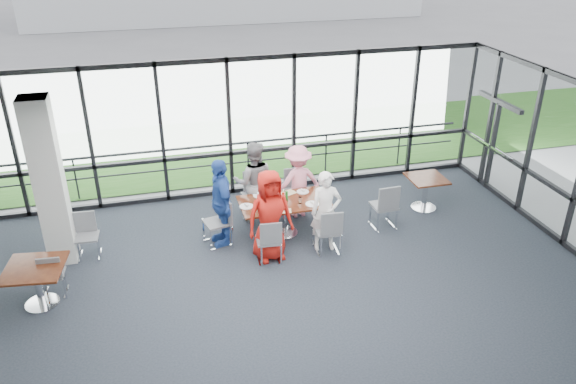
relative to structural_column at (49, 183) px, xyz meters
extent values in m
cube|color=black|center=(3.60, -3.00, -1.61)|extent=(12.00, 10.00, 0.02)
cube|color=silver|center=(3.60, -3.00, 1.60)|extent=(12.00, 10.00, 0.04)
cube|color=white|center=(3.60, 2.00, 0.00)|extent=(12.00, 0.10, 3.20)
cube|color=black|center=(9.60, 0.75, -0.55)|extent=(0.12, 1.60, 2.10)
cube|color=silver|center=(0.00, 0.00, 0.00)|extent=(0.50, 0.50, 3.20)
cube|color=gray|center=(3.60, 7.00, -1.62)|extent=(80.00, 70.00, 0.02)
cube|color=#1D5216|center=(3.60, 5.00, -1.59)|extent=(80.00, 5.00, 0.01)
cylinder|color=#2D2D33|center=(3.60, 2.60, -1.10)|extent=(12.00, 0.06, 0.06)
cube|color=#3A180E|center=(4.31, -0.16, -0.87)|extent=(1.82, 1.02, 0.04)
cylinder|color=silver|center=(4.31, -0.16, -1.25)|extent=(0.12, 0.12, 0.71)
cylinder|color=silver|center=(4.31, -0.16, -1.59)|extent=(0.56, 0.56, 0.03)
cube|color=#3A180E|center=(-0.24, -1.39, -0.87)|extent=(1.05, 1.05, 0.04)
cylinder|color=silver|center=(-0.24, -1.39, -1.25)|extent=(0.12, 0.12, 0.71)
cube|color=#3A180E|center=(7.62, 0.12, -0.87)|extent=(0.80, 0.80, 0.04)
cylinder|color=silver|center=(7.62, 0.12, -1.25)|extent=(0.12, 0.12, 0.71)
imported|color=#B71810|center=(3.83, -0.94, -0.70)|extent=(0.95, 0.69, 1.80)
imported|color=white|center=(4.95, -0.90, -0.79)|extent=(0.64, 0.50, 1.62)
imported|color=gray|center=(3.84, 0.58, -0.71)|extent=(0.94, 0.67, 1.78)
imported|color=pink|center=(4.80, 0.54, -0.79)|extent=(1.11, 0.69, 1.62)
imported|color=#24479B|center=(3.04, -0.17, -0.70)|extent=(0.68, 1.11, 1.81)
cylinder|color=white|center=(3.83, -0.44, -0.84)|extent=(0.25, 0.25, 0.01)
cylinder|color=white|center=(4.82, -0.44, -0.84)|extent=(0.27, 0.27, 0.01)
cylinder|color=white|center=(3.87, 0.20, -0.84)|extent=(0.25, 0.25, 0.01)
cylinder|color=white|center=(4.79, 0.14, -0.84)|extent=(0.25, 0.25, 0.01)
cylinder|color=white|center=(3.53, -0.21, -0.84)|extent=(0.28, 0.28, 0.01)
cylinder|color=white|center=(4.07, -0.37, -0.78)|extent=(0.07, 0.07, 0.14)
cylinder|color=white|center=(4.59, -0.33, -0.78)|extent=(0.07, 0.07, 0.13)
cylinder|color=white|center=(4.37, 0.07, -0.78)|extent=(0.07, 0.07, 0.14)
cylinder|color=white|center=(3.67, -0.35, -0.78)|extent=(0.07, 0.07, 0.13)
cube|color=silver|center=(4.20, -0.56, -0.85)|extent=(0.32, 0.26, 0.00)
cube|color=silver|center=(5.07, -0.42, -0.85)|extent=(0.36, 0.29, 0.00)
cube|color=silver|center=(4.47, 0.17, -0.85)|extent=(0.39, 0.34, 0.00)
cube|color=black|center=(4.30, -0.14, -0.83)|extent=(0.10, 0.07, 0.04)
cylinder|color=#B31400|center=(4.30, -0.14, -0.76)|extent=(0.06, 0.06, 0.18)
cylinder|color=#1A7421|center=(4.37, -0.14, -0.75)|extent=(0.05, 0.05, 0.20)
camera|label=1|loc=(1.83, -9.87, 4.34)|focal=35.00mm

